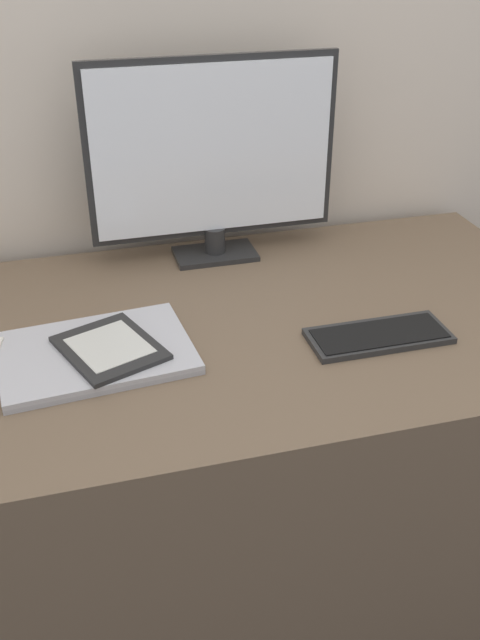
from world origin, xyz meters
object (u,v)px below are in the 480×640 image
at_px(keyboard, 379,336).
at_px(ereader, 110,348).
at_px(monitor, 213,157).
at_px(laptop, 95,353).

bearing_deg(keyboard, ereader, 172.62).
distance_m(monitor, ereader, 0.51).
distance_m(monitor, laptop, 0.53).
xyz_separation_m(laptop, ereader, (0.03, -0.01, 0.01)).
bearing_deg(keyboard, laptop, 171.82).
bearing_deg(monitor, keyboard, -63.88).
relative_size(keyboard, ereader, 1.17).
distance_m(monitor, keyboard, 0.54).
height_order(keyboard, ereader, ereader).
height_order(laptop, ereader, ereader).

